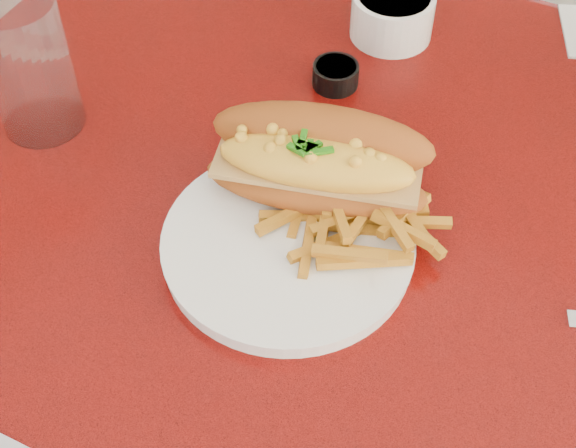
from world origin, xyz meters
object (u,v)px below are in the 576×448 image
at_px(booth_bench_far, 530,92).
at_px(diner_table, 415,296).
at_px(gravy_ramekin, 392,14).
at_px(fork, 354,226).
at_px(sauce_cup_left, 336,74).
at_px(water_tumbler, 29,66).
at_px(mac_hoagie, 319,161).
at_px(dinner_plate, 288,245).

bearing_deg(booth_bench_far, diner_table, -90.00).
xyz_separation_m(booth_bench_far, gravy_ramekin, (-0.14, -0.57, 0.51)).
xyz_separation_m(diner_table, fork, (-0.06, -0.08, 0.18)).
height_order(diner_table, sauce_cup_left, sauce_cup_left).
bearing_deg(water_tumbler, mac_hoagie, 3.97).
bearing_deg(booth_bench_far, sauce_cup_left, -103.30).
bearing_deg(booth_bench_far, water_tumbler, -115.65).
xyz_separation_m(diner_table, mac_hoagie, (-0.11, -0.05, 0.22)).
relative_size(diner_table, fork, 9.77).
relative_size(booth_bench_far, sauce_cup_left, 20.59).
distance_m(fork, gravy_ramekin, 0.32).
bearing_deg(gravy_ramekin, diner_table, -59.87).
relative_size(diner_table, booth_bench_far, 1.03).
relative_size(booth_bench_far, fork, 9.53).
bearing_deg(booth_bench_far, mac_hoagie, -97.12).
bearing_deg(gravy_ramekin, booth_bench_far, 76.35).
relative_size(mac_hoagie, water_tumbler, 1.53).
height_order(booth_bench_far, mac_hoagie, booth_bench_far).
bearing_deg(fork, booth_bench_far, -12.33).
xyz_separation_m(gravy_ramekin, sauce_cup_left, (-0.02, -0.11, -0.01)).
bearing_deg(mac_hoagie, water_tumbler, 170.38).
bearing_deg(diner_table, gravy_ramekin, 120.13).
distance_m(diner_table, fork, 0.20).
xyz_separation_m(dinner_plate, gravy_ramekin, (-0.03, 0.36, 0.02)).
distance_m(gravy_ramekin, water_tumbler, 0.42).
xyz_separation_m(mac_hoagie, gravy_ramekin, (-0.03, 0.29, -0.03)).
distance_m(mac_hoagie, gravy_ramekin, 0.29).
distance_m(fork, water_tumbler, 0.37).
height_order(mac_hoagie, water_tumbler, water_tumbler).
bearing_deg(diner_table, booth_bench_far, 90.00).
xyz_separation_m(booth_bench_far, dinner_plate, (-0.11, -0.93, 0.49)).
distance_m(sauce_cup_left, water_tumbler, 0.33).
relative_size(mac_hoagie, sauce_cup_left, 4.01).
distance_m(dinner_plate, mac_hoagie, 0.08).
distance_m(mac_hoagie, water_tumbler, 0.32).
xyz_separation_m(booth_bench_far, fork, (-0.06, -0.89, 0.50)).
height_order(mac_hoagie, gravy_ramekin, mac_hoagie).
xyz_separation_m(gravy_ramekin, water_tumbler, (-0.28, -0.31, 0.05)).
relative_size(booth_bench_far, dinner_plate, 4.94).
xyz_separation_m(dinner_plate, water_tumbler, (-0.32, 0.05, 0.07)).
height_order(diner_table, water_tumbler, water_tumbler).
distance_m(mac_hoagie, fork, 0.07).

